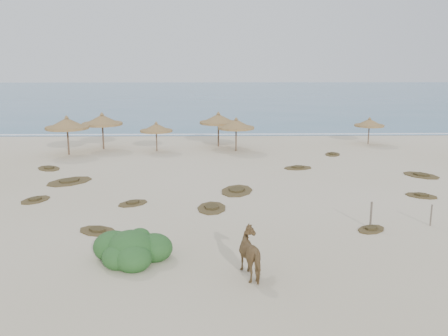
% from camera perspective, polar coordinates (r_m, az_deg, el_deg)
% --- Properties ---
extents(ground, '(160.00, 160.00, 0.00)m').
position_cam_1_polar(ground, '(23.85, 0.98, -5.77)').
color(ground, beige).
rests_on(ground, ground).
extents(ocean, '(200.00, 100.00, 0.01)m').
position_cam_1_polar(ocean, '(97.90, -0.59, 8.26)').
color(ocean, '#2D6488').
rests_on(ocean, ground).
extents(foam_line, '(70.00, 0.60, 0.01)m').
position_cam_1_polar(foam_line, '(49.20, -0.10, 3.86)').
color(foam_line, white).
rests_on(foam_line, ground).
extents(palapa_0, '(4.17, 4.17, 3.11)m').
position_cam_1_polar(palapa_0, '(40.50, -17.51, 4.81)').
color(palapa_0, brown).
rests_on(palapa_0, ground).
extents(palapa_1, '(3.64, 3.64, 3.07)m').
position_cam_1_polar(palapa_1, '(42.28, -13.75, 5.31)').
color(palapa_1, brown).
rests_on(palapa_1, ground).
extents(palapa_2, '(2.93, 2.93, 2.44)m').
position_cam_1_polar(palapa_2, '(40.57, -7.75, 4.55)').
color(palapa_2, brown).
rests_on(palapa_2, ground).
extents(palapa_3, '(3.36, 3.36, 2.99)m').
position_cam_1_polar(palapa_3, '(42.30, -0.65, 5.59)').
color(palapa_3, brown).
rests_on(palapa_3, ground).
extents(palapa_4, '(3.01, 3.01, 2.76)m').
position_cam_1_polar(palapa_4, '(40.31, 1.39, 4.97)').
color(palapa_4, brown).
rests_on(palapa_4, ground).
extents(palapa_5, '(3.37, 3.37, 2.39)m').
position_cam_1_polar(palapa_5, '(45.34, 16.28, 4.96)').
color(palapa_5, brown).
rests_on(palapa_5, ground).
extents(horse, '(1.44, 2.11, 1.64)m').
position_cam_1_polar(horse, '(17.64, 3.42, -9.76)').
color(horse, olive).
rests_on(horse, ground).
extents(fence_post_near, '(0.11, 0.11, 1.23)m').
position_cam_1_polar(fence_post_near, '(23.30, 16.45, -5.17)').
color(fence_post_near, brown).
rests_on(fence_post_near, ground).
extents(fence_post_far, '(0.10, 0.10, 0.99)m').
position_cam_1_polar(fence_post_far, '(24.57, 22.59, -5.00)').
color(fence_post_far, brown).
rests_on(fence_post_far, ground).
extents(bush, '(3.04, 2.68, 1.36)m').
position_cam_1_polar(bush, '(19.30, -10.51, -9.13)').
color(bush, '#2F6029').
rests_on(bush, ground).
extents(scrub_0, '(1.83, 2.12, 0.16)m').
position_cam_1_polar(scrub_0, '(28.53, -20.76, -3.40)').
color(scrub_0, brown).
rests_on(scrub_0, ground).
extents(scrub_1, '(3.41, 3.51, 0.16)m').
position_cam_1_polar(scrub_1, '(31.98, -17.24, -1.45)').
color(scrub_1, brown).
rests_on(scrub_1, ground).
extents(scrub_2, '(1.96, 1.91, 0.16)m').
position_cam_1_polar(scrub_2, '(26.51, -10.38, -3.96)').
color(scrub_2, brown).
rests_on(scrub_2, ground).
extents(scrub_3, '(2.36, 3.03, 0.16)m').
position_cam_1_polar(scrub_3, '(28.48, 1.47, -2.58)').
color(scrub_3, brown).
rests_on(scrub_3, ground).
extents(scrub_4, '(2.04, 1.87, 0.16)m').
position_cam_1_polar(scrub_4, '(29.53, 21.63, -2.94)').
color(scrub_4, brown).
rests_on(scrub_4, ground).
extents(scrub_5, '(2.73, 2.86, 0.16)m').
position_cam_1_polar(scrub_5, '(34.54, 21.60, -0.76)').
color(scrub_5, brown).
rests_on(scrub_5, ground).
extents(scrub_6, '(2.33, 2.41, 0.16)m').
position_cam_1_polar(scrub_6, '(36.15, -19.39, -0.02)').
color(scrub_6, brown).
rests_on(scrub_6, ground).
extents(scrub_7, '(2.23, 1.72, 0.16)m').
position_cam_1_polar(scrub_7, '(34.65, 8.44, 0.05)').
color(scrub_7, brown).
rests_on(scrub_7, ground).
extents(scrub_9, '(1.56, 2.30, 0.16)m').
position_cam_1_polar(scrub_9, '(25.30, -1.42, -4.56)').
color(scrub_9, brown).
rests_on(scrub_9, ground).
extents(scrub_10, '(1.64, 2.03, 0.16)m').
position_cam_1_polar(scrub_10, '(39.92, 12.30, 1.56)').
color(scrub_10, brown).
rests_on(scrub_10, ground).
extents(scrub_11, '(2.22, 1.97, 0.16)m').
position_cam_1_polar(scrub_11, '(22.78, -14.24, -6.94)').
color(scrub_11, brown).
rests_on(scrub_11, ground).
extents(scrub_12, '(1.76, 1.69, 0.16)m').
position_cam_1_polar(scrub_12, '(23.21, 16.47, -6.70)').
color(scrub_12, brown).
rests_on(scrub_12, ground).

